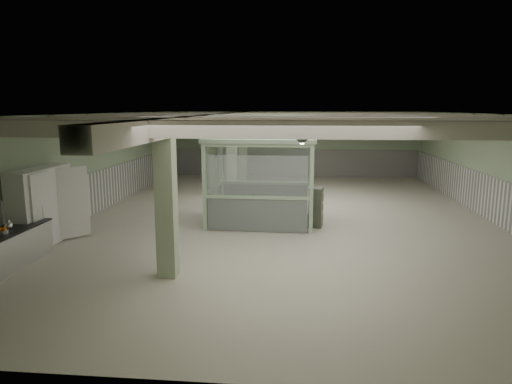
{
  "coord_description": "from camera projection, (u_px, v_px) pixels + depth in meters",
  "views": [
    {
      "loc": [
        0.44,
        -15.72,
        3.8
      ],
      "look_at": [
        -0.84,
        -2.25,
        1.3
      ],
      "focal_mm": 32.0,
      "sensor_mm": 36.0,
      "label": 1
    }
  ],
  "objects": [
    {
      "name": "filing_cabinet",
      "position": [
        316.0,
        207.0,
        14.75
      ],
      "size": [
        0.5,
        0.65,
        1.28
      ],
      "primitive_type": "cube",
      "rotation": [
        0.0,
        0.0,
        -0.16
      ],
      "color": "#525648",
      "rests_on": "floor"
    },
    {
      "name": "beam_f",
      "position": [
        290.0,
        117.0,
        20.4
      ],
      "size": [
        13.9,
        0.35,
        0.32
      ],
      "primitive_type": "cube",
      "color": "silver",
      "rests_on": "ceiling"
    },
    {
      "name": "beam_d",
      "position": [
        287.0,
        119.0,
        15.5
      ],
      "size": [
        13.9,
        0.35,
        0.32
      ],
      "primitive_type": "cube",
      "color": "silver",
      "rests_on": "ceiling"
    },
    {
      "name": "column_b",
      "position": [
        210.0,
        169.0,
        15.05
      ],
      "size": [
        0.42,
        0.42,
        3.6
      ],
      "primitive_type": "cube",
      "color": "#ACBD98",
      "rests_on": "floor"
    },
    {
      "name": "beam_e",
      "position": [
        289.0,
        118.0,
        17.95
      ],
      "size": [
        13.9,
        0.35,
        0.32
      ],
      "primitive_type": "cube",
      "color": "silver",
      "rests_on": "ceiling"
    },
    {
      "name": "column_a",
      "position": [
        166.0,
        199.0,
        10.15
      ],
      "size": [
        0.42,
        0.42,
        3.6
      ],
      "primitive_type": "cube",
      "color": "#ACBD98",
      "rests_on": "floor"
    },
    {
      "name": "pendant_back",
      "position": [
        301.0,
        125.0,
        20.91
      ],
      "size": [
        0.44,
        0.44,
        0.22
      ],
      "primitive_type": "cone",
      "rotation": [
        3.14,
        0.0,
        0.0
      ],
      "color": "#2B3729",
      "rests_on": "ceiling"
    },
    {
      "name": "wall_right",
      "position": [
        497.0,
        169.0,
        15.15
      ],
      "size": [
        0.02,
        20.0,
        3.6
      ],
      "primitive_type": "cube",
      "color": "#98AF8C",
      "rests_on": "floor"
    },
    {
      "name": "pendant_front",
      "position": [
        302.0,
        141.0,
        10.63
      ],
      "size": [
        0.44,
        0.44,
        0.22
      ],
      "primitive_type": "cone",
      "rotation": [
        3.14,
        0.0,
        0.0
      ],
      "color": "#2B3729",
      "rests_on": "ceiling"
    },
    {
      "name": "beam_a",
      "position": [
        275.0,
        130.0,
        8.16
      ],
      "size": [
        13.9,
        0.35,
        0.32
      ],
      "primitive_type": "cube",
      "color": "silver",
      "rests_on": "ceiling"
    },
    {
      "name": "guard_booth",
      "position": [
        262.0,
        166.0,
        15.17
      ],
      "size": [
        3.59,
        3.05,
        2.86
      ],
      "rotation": [
        0.0,
        0.0,
        -0.01
      ],
      "color": "#A8C79F",
      "rests_on": "floor"
    },
    {
      "name": "wainscot_right",
      "position": [
        493.0,
        200.0,
        15.34
      ],
      "size": [
        0.05,
        19.9,
        1.5
      ],
      "primitive_type": "cube",
      "color": "white",
      "rests_on": "floor"
    },
    {
      "name": "column_c",
      "position": [
        232.0,
        154.0,
        19.94
      ],
      "size": [
        0.42,
        0.42,
        3.6
      ],
      "primitive_type": "cube",
      "color": "#ACBD98",
      "rests_on": "floor"
    },
    {
      "name": "beam_g",
      "position": [
        291.0,
        116.0,
        22.84
      ],
      "size": [
        13.9,
        0.35,
        0.32
      ],
      "primitive_type": "cube",
      "color": "silver",
      "rests_on": "ceiling"
    },
    {
      "name": "pitcher_near",
      "position": [
        9.0,
        225.0,
        10.91
      ],
      "size": [
        0.25,
        0.27,
        0.27
      ],
      "primitive_type": null,
      "rotation": [
        0.0,
        0.0,
        -0.38
      ],
      "color": "silver",
      "rests_on": "prep_counter"
    },
    {
      "name": "wainscot_left",
      "position": [
        95.0,
        193.0,
        16.63
      ],
      "size": [
        0.05,
        19.9,
        1.5
      ],
      "primitive_type": "cube",
      "color": "white",
      "rests_on": "floor"
    },
    {
      "name": "column_d",
      "position": [
        243.0,
        147.0,
        23.86
      ],
      "size": [
        0.42,
        0.42,
        3.6
      ],
      "primitive_type": "cube",
      "color": "#ACBD98",
      "rests_on": "floor"
    },
    {
      "name": "beam_b",
      "position": [
        281.0,
        125.0,
        10.61
      ],
      "size": [
        13.9,
        0.35,
        0.32
      ],
      "primitive_type": "cube",
      "color": "silver",
      "rests_on": "ceiling"
    },
    {
      "name": "orange_bowl",
      "position": [
        3.0,
        232.0,
        10.64
      ],
      "size": [
        0.25,
        0.25,
        0.09
      ],
      "primitive_type": "cylinder",
      "rotation": [
        0.0,
        0.0,
        -0.06
      ],
      "color": "#B2B2B7",
      "rests_on": "prep_counter"
    },
    {
      "name": "beam_c",
      "position": [
        284.0,
        121.0,
        13.05
      ],
      "size": [
        13.9,
        0.35,
        0.32
      ],
      "primitive_type": "cube",
      "color": "silver",
      "rests_on": "ceiling"
    },
    {
      "name": "walkin_cooler",
      "position": [
        43.0,
        207.0,
        12.63
      ],
      "size": [
        1.06,
        2.37,
        2.17
      ],
      "color": "white",
      "rests_on": "floor"
    },
    {
      "name": "ceiling",
      "position": [
        287.0,
        114.0,
        15.47
      ],
      "size": [
        14.0,
        20.0,
        0.02
      ],
      "primitive_type": "cube",
      "color": "beige",
      "rests_on": "wall_back"
    },
    {
      "name": "wall_left",
      "position": [
        92.0,
        164.0,
        16.44
      ],
      "size": [
        0.02,
        20.0,
        3.6
      ],
      "primitive_type": "cube",
      "color": "#98AF8C",
      "rests_on": "floor"
    },
    {
      "name": "wall_back",
      "position": [
        291.0,
        144.0,
        25.59
      ],
      "size": [
        14.0,
        0.02,
        3.6
      ],
      "primitive_type": "cube",
      "color": "#98AF8C",
      "rests_on": "floor"
    },
    {
      "name": "wainscot_back",
      "position": [
        291.0,
        163.0,
        25.75
      ],
      "size": [
        13.9,
        0.05,
        1.5
      ],
      "primitive_type": "cube",
      "color": "white",
      "rests_on": "floor"
    },
    {
      "name": "pendant_mid",
      "position": [
        301.0,
        130.0,
        16.01
      ],
      "size": [
        0.44,
        0.44,
        0.22
      ],
      "primitive_type": "cone",
      "rotation": [
        3.14,
        0.0,
        0.0
      ],
      "color": "#2B3729",
      "rests_on": "ceiling"
    },
    {
      "name": "girder",
      "position": [
        214.0,
        120.0,
        15.74
      ],
      "size": [
        0.45,
        19.9,
        0.4
      ],
      "primitive_type": "cube",
      "color": "silver",
      "rests_on": "ceiling"
    },
    {
      "name": "wall_front",
      "position": [
        264.0,
        262.0,
        6.01
      ],
      "size": [
        14.0,
        0.02,
        3.6
      ],
      "primitive_type": "cube",
      "color": "#98AF8C",
      "rests_on": "floor"
    },
    {
      "name": "floor",
      "position": [
        286.0,
        217.0,
        16.12
      ],
      "size": [
        20.0,
        20.0,
        0.0
      ],
      "primitive_type": "plane",
      "color": "beige",
      "rests_on": "ground"
    }
  ]
}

